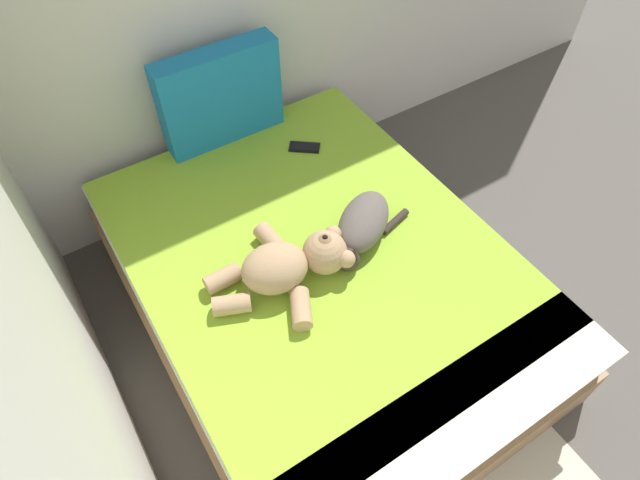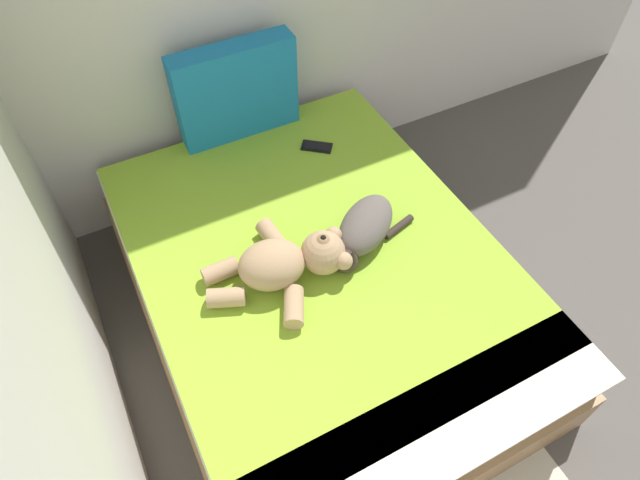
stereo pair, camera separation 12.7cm
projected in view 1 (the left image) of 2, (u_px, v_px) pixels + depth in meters
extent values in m
plane|color=#4C4742|center=(637.00, 386.00, 2.37)|extent=(10.42, 10.42, 0.00)
cube|color=olive|center=(320.00, 301.00, 2.50)|extent=(1.46, 1.95, 0.27)
cube|color=white|center=(320.00, 271.00, 2.32)|extent=(1.41, 1.89, 0.19)
cube|color=#8CB72D|center=(312.00, 247.00, 2.27)|extent=(1.40, 1.75, 0.02)
cube|color=silver|center=(452.00, 420.00, 1.80)|extent=(1.40, 0.31, 0.02)
cube|color=#1972AD|center=(220.00, 96.00, 2.53)|extent=(0.58, 0.12, 0.46)
ellipsoid|color=#59514C|center=(364.00, 222.00, 2.24)|extent=(0.39, 0.35, 0.15)
sphere|color=#332823|center=(347.00, 259.00, 2.15)|extent=(0.10, 0.10, 0.10)
cone|color=#332823|center=(355.00, 252.00, 2.10)|extent=(0.04, 0.04, 0.04)
cone|color=#332823|center=(341.00, 248.00, 2.11)|extent=(0.04, 0.04, 0.04)
cylinder|color=#332823|center=(395.00, 221.00, 2.32)|extent=(0.16, 0.07, 0.03)
ellipsoid|color=#332823|center=(347.00, 243.00, 2.24)|extent=(0.11, 0.10, 0.04)
ellipsoid|color=tan|center=(275.00, 268.00, 2.07)|extent=(0.30, 0.26, 0.18)
sphere|color=tan|center=(325.00, 252.00, 2.12)|extent=(0.18, 0.18, 0.18)
sphere|color=#8E6B49|center=(325.00, 243.00, 2.07)|extent=(0.07, 0.07, 0.07)
sphere|color=black|center=(325.00, 238.00, 2.05)|extent=(0.02, 0.02, 0.02)
sphere|color=tan|center=(333.00, 234.00, 2.17)|extent=(0.07, 0.07, 0.07)
sphere|color=tan|center=(346.00, 259.00, 2.09)|extent=(0.07, 0.07, 0.07)
cylinder|color=tan|center=(271.00, 241.00, 2.23)|extent=(0.09, 0.16, 0.08)
cylinder|color=tan|center=(223.00, 279.00, 2.10)|extent=(0.14, 0.08, 0.08)
cylinder|color=tan|center=(301.00, 309.00, 2.02)|extent=(0.14, 0.17, 0.08)
cylinder|color=tan|center=(232.00, 305.00, 2.03)|extent=(0.16, 0.13, 0.08)
cube|color=black|center=(304.00, 147.00, 2.64)|extent=(0.16, 0.15, 0.01)
cube|color=black|center=(304.00, 146.00, 2.64)|extent=(0.14, 0.13, 0.00)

